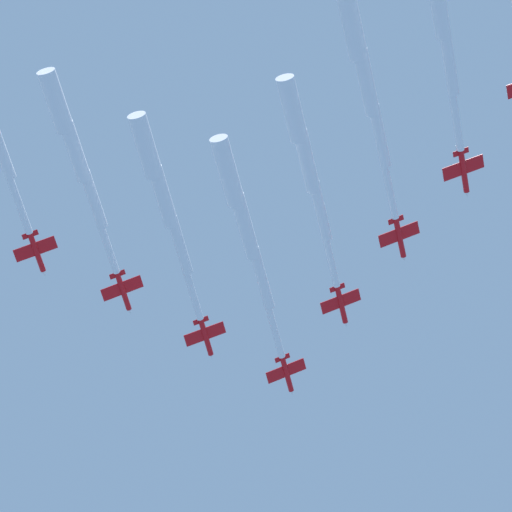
{
  "coord_description": "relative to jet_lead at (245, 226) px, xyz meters",
  "views": [
    {
      "loc": [
        71.5,
        -90.22,
        -4.61
      ],
      "look_at": [
        0.0,
        0.0,
        200.21
      ],
      "focal_mm": 85.27,
      "sensor_mm": 36.0,
      "label": 1
    }
  ],
  "objects": [
    {
      "name": "jet_starboard_inner",
      "position": [
        16.82,
        -2.56,
        2.13
      ],
      "size": [
        26.46,
        51.28,
        4.44
      ],
      "color": "red"
    },
    {
      "name": "jet_starboard_mid",
      "position": [
        34.78,
        -8.43,
        1.9
      ],
      "size": [
        26.51,
        52.11,
        4.43
      ],
      "color": "red"
    },
    {
      "name": "jet_port_inner",
      "position": [
        -8.18,
        -14.35,
        -0.19
      ],
      "size": [
        26.61,
        51.02,
        4.39
      ],
      "color": "red"
    },
    {
      "name": "jet_lead",
      "position": [
        0.0,
        0.0,
        0.0
      ],
      "size": [
        28.17,
        55.5,
        4.44
      ],
      "color": "red"
    },
    {
      "name": "jet_port_mid",
      "position": [
        -15.95,
        -30.71,
        2.47
      ],
      "size": [
        25.7,
        49.64,
        4.48
      ],
      "color": "red"
    },
    {
      "name": "jet_starboard_outer",
      "position": [
        53.46,
        -13.46,
        -0.54
      ],
      "size": [
        27.62,
        51.68,
        4.47
      ],
      "color": "red"
    }
  ]
}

